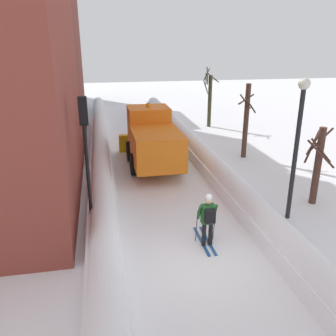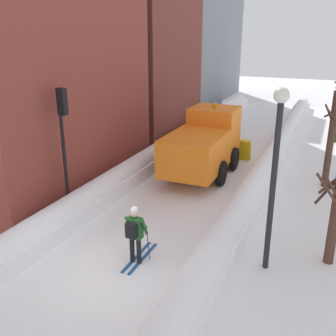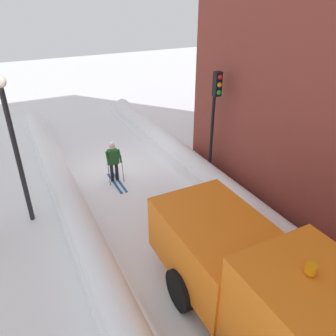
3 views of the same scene
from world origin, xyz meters
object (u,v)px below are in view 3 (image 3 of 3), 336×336
at_px(skier, 113,160).
at_px(traffic_light_pole, 215,108).
at_px(plow_truck, 249,278).
at_px(street_lamp, 12,135).

height_order(skier, traffic_light_pole, traffic_light_pole).
relative_size(plow_truck, skier, 3.31).
height_order(plow_truck, skier, plow_truck).
relative_size(plow_truck, street_lamp, 1.17).
height_order(plow_truck, traffic_light_pole, traffic_light_pole).
distance_m(skier, street_lamp, 4.37).
height_order(traffic_light_pole, street_lamp, street_lamp).
distance_m(plow_truck, traffic_light_pole, 7.07).
bearing_deg(traffic_light_pole, plow_truck, 63.18).
height_order(plow_truck, street_lamp, street_lamp).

